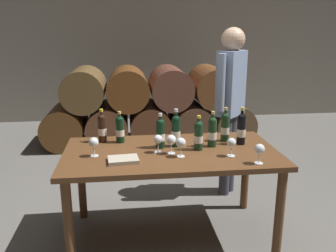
{
  "coord_description": "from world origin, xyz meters",
  "views": [
    {
      "loc": [
        -0.34,
        -2.66,
        1.71
      ],
      "look_at": [
        0.0,
        0.2,
        0.91
      ],
      "focal_mm": 38.0,
      "sensor_mm": 36.0,
      "label": 1
    }
  ],
  "objects_px": {
    "wine_glass_5": "(94,143)",
    "tasting_notebook": "(123,160)",
    "dining_table": "(171,161)",
    "sommelier_presenting": "(230,96)",
    "wine_bottle_6": "(212,131)",
    "wine_bottle_2": "(225,127)",
    "wine_bottle_5": "(241,129)",
    "wine_bottle_7": "(102,128)",
    "wine_bottle_0": "(120,129)",
    "wine_glass_3": "(231,143)",
    "wine_bottle_3": "(160,133)",
    "wine_glass_0": "(171,140)",
    "wine_bottle_4": "(176,130)",
    "wine_glass_4": "(158,140)",
    "wine_bottle_1": "(198,135)",
    "wine_glass_2": "(181,143)",
    "wine_glass_1": "(260,150)"
  },
  "relations": [
    {
      "from": "wine_glass_5",
      "to": "tasting_notebook",
      "type": "height_order",
      "value": "wine_glass_5"
    },
    {
      "from": "dining_table",
      "to": "sommelier_presenting",
      "type": "height_order",
      "value": "sommelier_presenting"
    },
    {
      "from": "wine_bottle_6",
      "to": "wine_glass_5",
      "type": "relative_size",
      "value": 1.99
    },
    {
      "from": "wine_bottle_2",
      "to": "wine_bottle_5",
      "type": "relative_size",
      "value": 0.94
    },
    {
      "from": "wine_bottle_5",
      "to": "wine_bottle_7",
      "type": "bearing_deg",
      "value": 170.31
    },
    {
      "from": "wine_bottle_0",
      "to": "wine_bottle_5",
      "type": "distance_m",
      "value": 1.02
    },
    {
      "from": "dining_table",
      "to": "wine_glass_3",
      "type": "height_order",
      "value": "wine_glass_3"
    },
    {
      "from": "wine_bottle_3",
      "to": "wine_bottle_7",
      "type": "height_order",
      "value": "wine_bottle_7"
    },
    {
      "from": "wine_bottle_2",
      "to": "wine_glass_0",
      "type": "bearing_deg",
      "value": -151.92
    },
    {
      "from": "wine_bottle_2",
      "to": "wine_bottle_6",
      "type": "xyz_separation_m",
      "value": [
        -0.15,
        -0.13,
        0.0
      ]
    },
    {
      "from": "wine_bottle_4",
      "to": "wine_glass_4",
      "type": "bearing_deg",
      "value": -139.67
    },
    {
      "from": "wine_bottle_1",
      "to": "wine_glass_5",
      "type": "height_order",
      "value": "wine_bottle_1"
    },
    {
      "from": "wine_glass_2",
      "to": "tasting_notebook",
      "type": "distance_m",
      "value": 0.45
    },
    {
      "from": "wine_bottle_5",
      "to": "wine_glass_2",
      "type": "xyz_separation_m",
      "value": [
        -0.55,
        -0.24,
        -0.03
      ]
    },
    {
      "from": "wine_glass_3",
      "to": "sommelier_presenting",
      "type": "relative_size",
      "value": 0.08
    },
    {
      "from": "wine_bottle_2",
      "to": "tasting_notebook",
      "type": "bearing_deg",
      "value": -155.6
    },
    {
      "from": "wine_glass_3",
      "to": "sommelier_presenting",
      "type": "bearing_deg",
      "value": 74.51
    },
    {
      "from": "wine_bottle_0",
      "to": "wine_bottle_5",
      "type": "height_order",
      "value": "wine_bottle_5"
    },
    {
      "from": "wine_bottle_5",
      "to": "sommelier_presenting",
      "type": "height_order",
      "value": "sommelier_presenting"
    },
    {
      "from": "wine_glass_0",
      "to": "wine_glass_5",
      "type": "distance_m",
      "value": 0.59
    },
    {
      "from": "wine_glass_1",
      "to": "dining_table",
      "type": "bearing_deg",
      "value": 149.52
    },
    {
      "from": "wine_bottle_5",
      "to": "wine_glass_2",
      "type": "bearing_deg",
      "value": -155.98
    },
    {
      "from": "wine_glass_0",
      "to": "wine_glass_5",
      "type": "relative_size",
      "value": 1.02
    },
    {
      "from": "wine_bottle_4",
      "to": "wine_bottle_7",
      "type": "xyz_separation_m",
      "value": [
        -0.61,
        0.19,
        -0.01
      ]
    },
    {
      "from": "wine_bottle_4",
      "to": "wine_bottle_1",
      "type": "bearing_deg",
      "value": -32.0
    },
    {
      "from": "wine_bottle_3",
      "to": "wine_glass_4",
      "type": "relative_size",
      "value": 2.0
    },
    {
      "from": "wine_bottle_2",
      "to": "wine_bottle_7",
      "type": "xyz_separation_m",
      "value": [
        -1.05,
        0.1,
        -0.0
      ]
    },
    {
      "from": "wine_bottle_2",
      "to": "wine_glass_1",
      "type": "bearing_deg",
      "value": -79.83
    },
    {
      "from": "wine_bottle_5",
      "to": "tasting_notebook",
      "type": "distance_m",
      "value": 1.03
    },
    {
      "from": "wine_bottle_2",
      "to": "wine_bottle_3",
      "type": "bearing_deg",
      "value": -168.7
    },
    {
      "from": "wine_bottle_1",
      "to": "wine_bottle_4",
      "type": "bearing_deg",
      "value": 148.0
    },
    {
      "from": "wine_bottle_1",
      "to": "wine_glass_4",
      "type": "height_order",
      "value": "wine_bottle_1"
    },
    {
      "from": "wine_bottle_4",
      "to": "wine_bottle_7",
      "type": "bearing_deg",
      "value": 162.57
    },
    {
      "from": "dining_table",
      "to": "wine_bottle_1",
      "type": "distance_m",
      "value": 0.31
    },
    {
      "from": "wine_glass_1",
      "to": "wine_bottle_3",
      "type": "bearing_deg",
      "value": 146.88
    },
    {
      "from": "wine_bottle_4",
      "to": "wine_bottle_6",
      "type": "bearing_deg",
      "value": -7.19
    },
    {
      "from": "wine_bottle_6",
      "to": "wine_glass_2",
      "type": "height_order",
      "value": "wine_bottle_6"
    },
    {
      "from": "wine_glass_3",
      "to": "tasting_notebook",
      "type": "xyz_separation_m",
      "value": [
        -0.82,
        -0.02,
        -0.09
      ]
    },
    {
      "from": "wine_glass_3",
      "to": "wine_glass_5",
      "type": "relative_size",
      "value": 0.97
    },
    {
      "from": "wine_bottle_2",
      "to": "wine_bottle_5",
      "type": "distance_m",
      "value": 0.15
    },
    {
      "from": "wine_bottle_4",
      "to": "wine_glass_0",
      "type": "distance_m",
      "value": 0.19
    },
    {
      "from": "wine_bottle_7",
      "to": "wine_glass_3",
      "type": "distance_m",
      "value": 1.1
    },
    {
      "from": "wine_bottle_1",
      "to": "wine_glass_2",
      "type": "distance_m",
      "value": 0.22
    },
    {
      "from": "wine_glass_2",
      "to": "wine_glass_3",
      "type": "distance_m",
      "value": 0.38
    },
    {
      "from": "wine_bottle_6",
      "to": "sommelier_presenting",
      "type": "relative_size",
      "value": 0.17
    },
    {
      "from": "wine_glass_1",
      "to": "wine_glass_5",
      "type": "bearing_deg",
      "value": 166.06
    },
    {
      "from": "wine_bottle_0",
      "to": "wine_bottle_4",
      "type": "xyz_separation_m",
      "value": [
        0.46,
        -0.16,
        0.02
      ]
    },
    {
      "from": "wine_bottle_0",
      "to": "wine_bottle_1",
      "type": "xyz_separation_m",
      "value": [
        0.62,
        -0.27,
        0.0
      ]
    },
    {
      "from": "sommelier_presenting",
      "to": "tasting_notebook",
      "type": "bearing_deg",
      "value": -138.68
    },
    {
      "from": "sommelier_presenting",
      "to": "wine_glass_2",
      "type": "bearing_deg",
      "value": -125.57
    }
  ]
}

